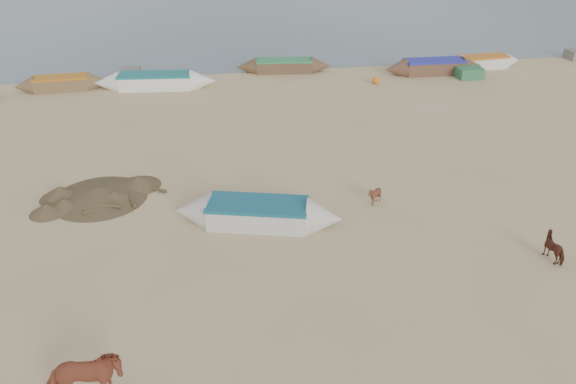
% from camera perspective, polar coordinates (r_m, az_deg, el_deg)
% --- Properties ---
extents(ground, '(140.00, 140.00, 0.00)m').
position_cam_1_polar(ground, '(16.87, 2.33, -9.43)').
color(ground, tan).
rests_on(ground, ground).
extents(cow_adult, '(1.81, 0.90, 1.49)m').
position_cam_1_polar(cow_adult, '(13.89, -19.92, -17.54)').
color(cow_adult, brown).
rests_on(cow_adult, ground).
extents(calf_front, '(0.69, 0.61, 0.76)m').
position_cam_1_polar(calf_front, '(20.93, 8.78, -0.34)').
color(calf_front, '#592C1C').
rests_on(calf_front, ground).
extents(calf_right, '(1.06, 1.10, 0.85)m').
position_cam_1_polar(calf_right, '(19.60, 25.59, -5.10)').
color(calf_right, '#58291C').
rests_on(calf_right, ground).
extents(near_canoe, '(6.02, 2.91, 0.84)m').
position_cam_1_polar(near_canoe, '(19.49, -3.08, -2.19)').
color(near_canoe, beige).
rests_on(near_canoe, ground).
extents(debris_pile, '(4.55, 4.55, 0.43)m').
position_cam_1_polar(debris_pile, '(22.36, -18.68, -0.09)').
color(debris_pile, brown).
rests_on(debris_pile, ground).
extents(waterline_canoes, '(60.44, 4.32, 0.90)m').
position_cam_1_polar(waterline_canoes, '(34.86, -5.10, 11.86)').
color(waterline_canoes, brown).
rests_on(waterline_canoes, ground).
extents(beach_clutter, '(46.90, 4.83, 0.64)m').
position_cam_1_polar(beach_clutter, '(35.15, 2.02, 11.88)').
color(beach_clutter, '#2D653F').
rests_on(beach_clutter, ground).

